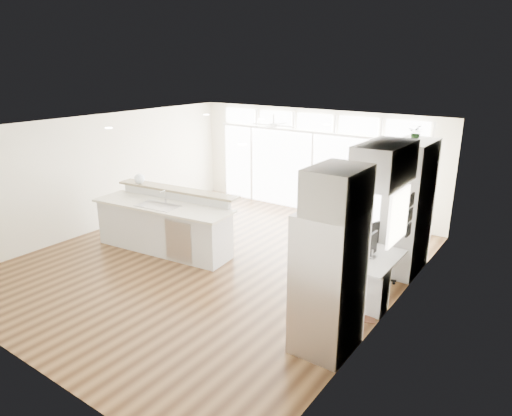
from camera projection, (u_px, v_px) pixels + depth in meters
The scene contains 24 objects.
floor at pixel (217, 261), 9.22m from camera, with size 7.00×8.00×0.02m, color #3E2613.
ceiling at pixel (213, 127), 8.39m from camera, with size 7.00×8.00×0.02m, color white.
wall_back at pixel (314, 162), 11.91m from camera, with size 7.00×0.04×2.70m, color white.
wall_front at pixel (9, 271), 5.69m from camera, with size 7.00×0.04×2.70m, color white.
wall_left at pixel (101, 173), 10.72m from camera, with size 0.04×8.00×2.70m, color white.
wall_right at pixel (393, 235), 6.88m from camera, with size 0.04×8.00×2.70m, color white.
glass_wall at pixel (313, 173), 11.96m from camera, with size 5.80×0.06×2.08m, color white.
transom_row at pixel (315, 122), 11.55m from camera, with size 5.90×0.06×0.40m, color white.
desk_window at pixel (398, 216), 7.07m from camera, with size 0.04×0.85×0.85m, color white.
ceiling_fan at pixel (274, 121), 10.91m from camera, with size 1.16×1.16×0.32m, color white.
recessed_lights at pixel (220, 126), 8.55m from camera, with size 3.40×3.00×0.02m, color beige.
oven_cabinet at pixel (408, 207), 8.49m from camera, with size 0.64×1.20×2.50m, color silver.
desk_nook at pixel (372, 279), 7.61m from camera, with size 0.72×1.30×0.76m, color silver.
upper_cabinets at pixel (385, 163), 6.99m from camera, with size 0.64×1.30×0.64m, color silver.
refrigerator at pixel (328, 282), 6.15m from camera, with size 0.76×0.90×2.00m, color #BCBBC1.
fridge_cabinet at pixel (338, 190), 5.72m from camera, with size 0.64×0.90×0.60m, color silver.
framed_photos at pixel (410, 215), 7.60m from camera, with size 0.06×0.22×0.80m, color black.
kitchen_island at pixel (163, 222), 9.56m from camera, with size 3.13×1.18×1.25m, color silver.
rug at pixel (347, 309), 7.40m from camera, with size 0.89×0.64×0.01m, color #3B1C12.
office_chair at pixel (379, 255), 8.16m from camera, with size 0.56×0.51×1.07m, color black.
fishbowl at pixel (139, 179), 10.11m from camera, with size 0.23×0.23×0.23m, color white.
monitor at pixel (370, 245), 7.48m from camera, with size 0.08×0.50×0.42m, color black.
keyboard at pixel (360, 254), 7.63m from camera, with size 0.12×0.32×0.02m, color silver.
potted_plant at pixel (416, 134), 8.08m from camera, with size 0.25×0.28×0.22m, color #285122.
Camera 1 is at (5.51, -6.45, 3.84)m, focal length 32.00 mm.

